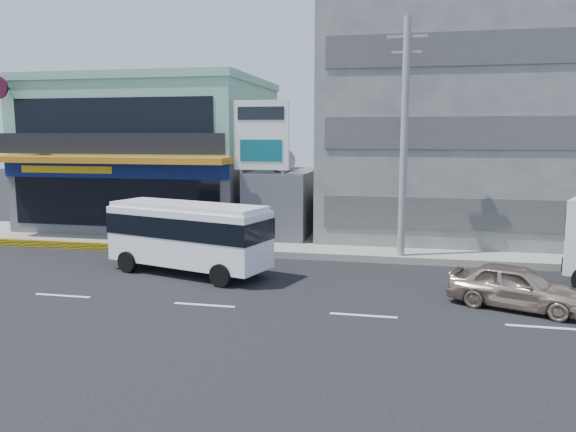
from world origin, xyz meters
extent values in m
plane|color=black|center=(0.00, 0.00, 0.00)|extent=(120.00, 120.00, 0.00)
cube|color=gray|center=(5.00, 9.50, 0.15)|extent=(70.00, 5.00, 0.30)
cube|color=#504F55|center=(-8.00, 14.00, 2.00)|extent=(12.00, 10.00, 4.00)
cube|color=#88C1A4|center=(-8.00, 14.00, 6.00)|extent=(12.00, 10.00, 4.00)
cube|color=#BC7316|center=(-8.00, 8.20, 4.15)|extent=(12.40, 1.80, 0.30)
cube|color=navy|center=(-8.00, 8.95, 3.60)|extent=(12.00, 0.12, 0.80)
cube|color=black|center=(-8.00, 8.98, 2.10)|extent=(11.00, 0.06, 2.60)
cube|color=gray|center=(10.00, 15.00, 7.00)|extent=(16.00, 12.00, 14.00)
cube|color=#504F55|center=(0.00, 12.00, 1.75)|extent=(3.00, 6.00, 3.50)
cylinder|color=slate|center=(0.00, 11.00, 3.58)|extent=(1.50, 1.50, 0.15)
cylinder|color=gray|center=(-1.50, 9.20, 3.25)|extent=(0.16, 0.16, 6.50)
cylinder|color=gray|center=(0.50, 9.20, 3.25)|extent=(0.16, 0.16, 6.50)
cube|color=white|center=(-0.50, 9.20, 5.30)|extent=(2.60, 0.18, 3.20)
cylinder|color=#999993|center=(6.00, 7.40, 5.00)|extent=(0.30, 0.30, 10.00)
cube|color=#999993|center=(6.00, 7.40, 9.20)|extent=(1.60, 0.12, 0.12)
cube|color=#999993|center=(6.00, 7.40, 8.60)|extent=(1.20, 0.10, 0.10)
cube|color=white|center=(-2.01, 3.75, 1.48)|extent=(6.78, 3.81, 2.12)
cube|color=black|center=(-2.01, 3.75, 1.89)|extent=(6.83, 3.87, 0.78)
cube|color=white|center=(-2.01, 3.75, 2.63)|extent=(6.55, 3.58, 0.18)
cylinder|color=black|center=(-4.42, 3.42, 0.42)|extent=(0.87, 0.49, 0.83)
cylinder|color=black|center=(-3.84, 5.36, 0.42)|extent=(0.87, 0.49, 0.83)
cylinder|color=black|center=(-0.18, 2.14, 0.42)|extent=(0.87, 0.49, 0.83)
cylinder|color=black|center=(0.41, 4.08, 0.42)|extent=(0.87, 0.49, 0.83)
imported|color=#C9AE99|center=(9.56, 1.73, 0.69)|extent=(4.36, 2.98, 1.38)
imported|color=#510B0F|center=(-4.00, 5.93, 0.43)|extent=(1.68, 0.67, 0.87)
imported|color=#66594C|center=(-4.00, 5.93, 1.33)|extent=(0.41, 0.60, 1.59)
camera|label=1|loc=(6.12, -16.21, 5.36)|focal=35.00mm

